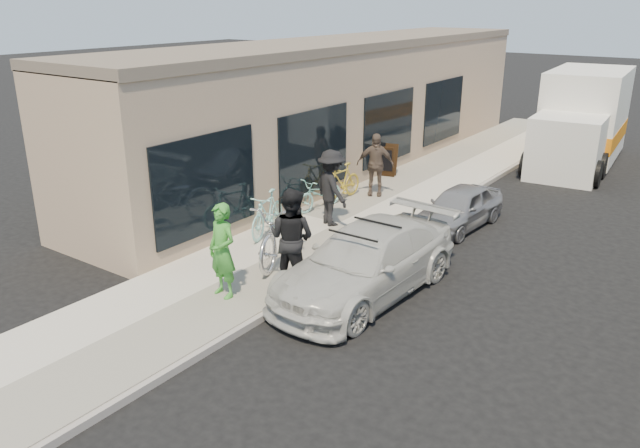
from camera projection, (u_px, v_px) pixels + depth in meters
The scene contains 17 objects.
ground at pixel (337, 292), 12.22m from camera, with size 120.00×120.00×0.00m, color black.
sidewalk at pixel (339, 226), 15.59m from camera, with size 3.00×34.00×0.15m, color beige.
curb at pixel (393, 239), 14.74m from camera, with size 0.12×34.00×0.13m, color #9C958F.
storefront at pixel (343, 105), 20.48m from camera, with size 3.60×20.00×4.22m.
bike_rack at pixel (286, 207), 15.28m from camera, with size 0.07×0.55×0.77m.
sandwich_board at pixel (386, 160), 19.56m from camera, with size 0.72×0.72×0.98m.
sedan_white at pixel (366, 262), 11.94m from camera, with size 2.13×4.68×1.37m.
sedan_silver at pixel (459, 207), 15.55m from camera, with size 1.22×3.04×1.04m, color gray.
moving_truck at pixel (581, 123), 21.57m from camera, with size 2.92×6.56×3.14m.
tandem_bike at pixel (283, 230), 13.16m from camera, with size 0.89×2.54×1.33m, color silver.
woman_rider at pixel (222, 251), 11.45m from camera, with size 0.66×0.43×1.80m, color green.
man_standing at pixel (292, 238), 11.86m from camera, with size 0.95×0.74×1.95m, color black.
cruiser_bike_a at pixel (267, 213), 14.64m from camera, with size 0.49×1.73×1.04m, color #9AE5DC.
cruiser_bike_b at pixel (320, 193), 16.48m from camera, with size 0.57×1.63×0.85m, color #9AE5DC.
cruiser_bike_c at pixel (342, 182), 17.21m from camera, with size 0.47×1.67×1.00m, color gold.
bystander_a at pixel (331, 188), 15.16m from camera, with size 1.21×0.70×1.87m, color black.
bystander_b at pixel (375, 164), 17.51m from camera, with size 1.04×0.43×1.77m, color brown.
Camera 1 is at (6.16, -9.17, 5.40)m, focal length 35.00 mm.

